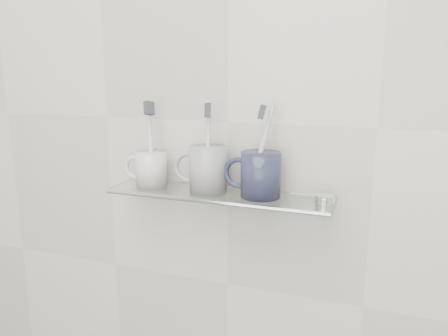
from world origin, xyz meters
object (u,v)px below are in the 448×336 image
at_px(shelf_glass, 218,195).
at_px(mug_right, 261,175).
at_px(mug_left, 151,169).
at_px(mug_center, 208,169).

bearing_deg(shelf_glass, mug_right, 3.04).
relative_size(shelf_glass, mug_left, 6.19).
height_order(mug_left, mug_center, mug_center).
xyz_separation_m(mug_left, mug_center, (0.14, 0.00, 0.01)).
bearing_deg(mug_right, mug_left, -172.39).
bearing_deg(mug_left, mug_right, -0.86).
bearing_deg(mug_right, mug_center, -172.39).
bearing_deg(mug_left, mug_center, -0.86).
bearing_deg(shelf_glass, mug_center, 169.15).
relative_size(mug_left, mug_center, 0.79).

